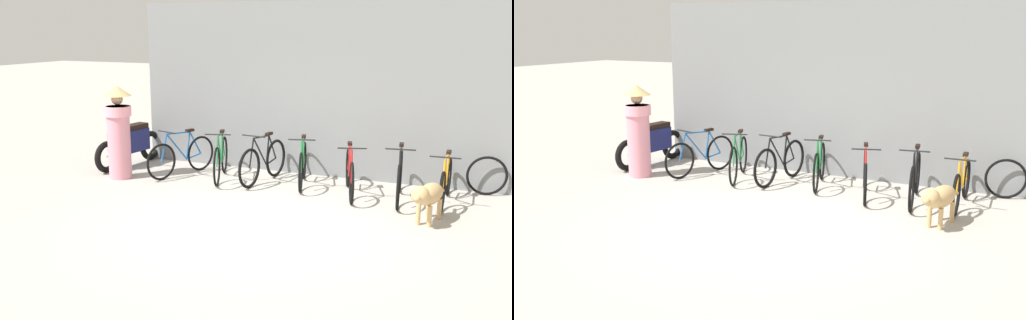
# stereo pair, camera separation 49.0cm
# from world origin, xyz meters

# --- Properties ---
(ground_plane) EXTENTS (60.00, 60.00, 0.00)m
(ground_plane) POSITION_xyz_m (0.00, 0.00, 0.00)
(ground_plane) COLOR #ADA89E
(shop_wall_back) EXTENTS (7.48, 0.20, 3.21)m
(shop_wall_back) POSITION_xyz_m (0.00, 3.17, 1.60)
(shop_wall_back) COLOR slate
(shop_wall_back) RESTS_ON ground
(bicycle_0) EXTENTS (0.58, 1.62, 0.89)m
(bicycle_0) POSITION_xyz_m (-2.41, 2.05, 0.36)
(bicycle_0) COLOR black
(bicycle_0) RESTS_ON ground
(bicycle_1) EXTENTS (0.64, 1.63, 0.91)m
(bicycle_1) POSITION_xyz_m (-1.59, 2.08, 0.38)
(bicycle_1) COLOR black
(bicycle_1) RESTS_ON ground
(bicycle_2) EXTENTS (0.46, 1.65, 0.91)m
(bicycle_2) POSITION_xyz_m (-0.80, 2.20, 0.37)
(bicycle_2) COLOR black
(bicycle_2) RESTS_ON ground
(bicycle_3) EXTENTS (0.56, 1.59, 0.90)m
(bicycle_3) POSITION_xyz_m (-0.07, 2.27, 0.37)
(bicycle_3) COLOR black
(bicycle_3) RESTS_ON ground
(bicycle_4) EXTENTS (0.64, 1.68, 0.88)m
(bicycle_4) POSITION_xyz_m (0.85, 2.02, 0.36)
(bicycle_4) COLOR black
(bicycle_4) RESTS_ON ground
(bicycle_5) EXTENTS (0.46, 1.78, 0.93)m
(bicycle_5) POSITION_xyz_m (1.67, 2.03, 0.38)
(bicycle_5) COLOR black
(bicycle_5) RESTS_ON ground
(bicycle_6) EXTENTS (0.46, 1.73, 0.84)m
(bicycle_6) POSITION_xyz_m (2.37, 2.15, 0.34)
(bicycle_6) COLOR black
(bicycle_6) RESTS_ON ground
(motorcycle) EXTENTS (0.58, 1.91, 1.14)m
(motorcycle) POSITION_xyz_m (-3.75, 2.27, 0.45)
(motorcycle) COLOR black
(motorcycle) RESTS_ON ground
(stray_dog) EXTENTS (0.43, 1.20, 0.63)m
(stray_dog) POSITION_xyz_m (2.26, 1.02, 0.42)
(stray_dog) COLOR tan
(stray_dog) RESTS_ON ground
(person_in_robes) EXTENTS (0.64, 0.64, 1.71)m
(person_in_robes) POSITION_xyz_m (-3.34, 1.40, 0.91)
(person_in_robes) COLOR pink
(person_in_robes) RESTS_ON ground
(spare_tire_left) EXTENTS (0.66, 0.19, 0.67)m
(spare_tire_left) POSITION_xyz_m (2.94, 2.92, 0.33)
(spare_tire_left) COLOR black
(spare_tire_left) RESTS_ON ground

